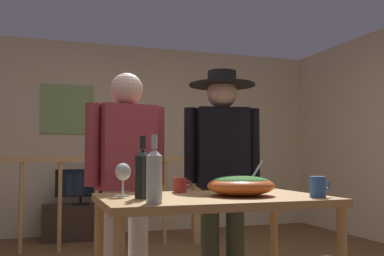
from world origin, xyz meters
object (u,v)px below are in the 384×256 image
at_px(salad_bowl, 241,185).
at_px(wine_bottle_dark, 143,172).
at_px(framed_picture, 67,109).
at_px(wine_glass, 123,173).
at_px(person_standing_right, 222,163).
at_px(wine_bottle_clear, 154,175).
at_px(flat_screen_tv, 81,184).
at_px(mug_red, 180,185).
at_px(stair_railing, 100,191).
at_px(mug_blue, 318,187).
at_px(person_standing_left, 126,171).
at_px(serving_table, 213,213).
at_px(tv_console, 80,222).

height_order(salad_bowl, wine_bottle_dark, wine_bottle_dark).
relative_size(framed_picture, wine_glass, 3.72).
xyz_separation_m(framed_picture, person_standing_right, (0.93, -2.99, -0.66)).
bearing_deg(framed_picture, wine_bottle_clear, -87.12).
relative_size(flat_screen_tv, mug_red, 5.35).
distance_m(framed_picture, stair_railing, 1.43).
xyz_separation_m(mug_blue, person_standing_left, (-0.83, 0.94, 0.06)).
xyz_separation_m(salad_bowl, wine_glass, (-0.61, 0.16, 0.06)).
distance_m(flat_screen_tv, person_standing_left, 2.68).
relative_size(serving_table, mug_blue, 10.04).
distance_m(tv_console, flat_screen_tv, 0.47).
relative_size(tv_console, flat_screen_tv, 1.48).
xyz_separation_m(tv_console, wine_bottle_clear, (0.04, -3.66, 0.71)).
distance_m(framed_picture, wine_glass, 3.63).
bearing_deg(tv_console, flat_screen_tv, -90.00).
xyz_separation_m(flat_screen_tv, person_standing_right, (0.76, -2.67, 0.28)).
xyz_separation_m(mug_red, person_standing_left, (-0.24, 0.42, 0.07)).
bearing_deg(mug_blue, tv_console, 104.00).
distance_m(framed_picture, serving_table, 3.84).
relative_size(serving_table, person_standing_left, 0.76).
bearing_deg(person_standing_right, wine_bottle_clear, 63.77).
relative_size(framed_picture, stair_railing, 0.21).
xyz_separation_m(framed_picture, mug_blue, (1.07, -3.93, -0.77)).
distance_m(mug_red, person_standing_left, 0.49).
xyz_separation_m(wine_bottle_dark, mug_red, (0.29, 0.29, -0.09)).
distance_m(framed_picture, wine_bottle_clear, 4.01).
bearing_deg(tv_console, wine_bottle_clear, -89.43).
height_order(salad_bowl, mug_red, salad_bowl).
height_order(salad_bowl, mug_blue, salad_bowl).
height_order(stair_railing, wine_bottle_dark, wine_bottle_dark).
height_order(wine_bottle_dark, mug_blue, wine_bottle_dark).
bearing_deg(flat_screen_tv, serving_table, -82.86).
height_order(wine_bottle_clear, person_standing_left, person_standing_left).
relative_size(stair_railing, flat_screen_tv, 5.21).
relative_size(wine_bottle_clear, person_standing_left, 0.20).
xyz_separation_m(person_standing_left, person_standing_right, (0.68, -0.00, 0.05)).
bearing_deg(serving_table, stair_railing, 95.63).
height_order(serving_table, person_standing_left, person_standing_left).
bearing_deg(flat_screen_tv, wine_glass, -90.68).
relative_size(serving_table, wine_glass, 6.75).
height_order(flat_screen_tv, serving_table, flat_screen_tv).
bearing_deg(stair_railing, wine_bottle_clear, -92.29).
distance_m(wine_bottle_dark, person_standing_left, 0.71).
relative_size(tv_console, serving_table, 0.76).
bearing_deg(stair_railing, salad_bowl, -81.39).
distance_m(flat_screen_tv, mug_blue, 3.72).
height_order(serving_table, wine_glass, wine_glass).
relative_size(tv_console, mug_red, 7.95).
height_order(serving_table, mug_blue, mug_blue).
xyz_separation_m(salad_bowl, person_standing_right, (0.19, 0.73, 0.10)).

